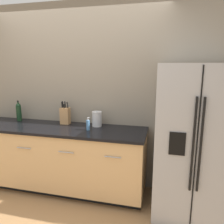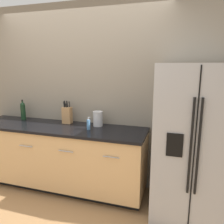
# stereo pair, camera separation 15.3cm
# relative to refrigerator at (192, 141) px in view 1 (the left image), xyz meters

# --- Properties ---
(wall_back) EXTENTS (10.00, 0.05, 2.60)m
(wall_back) POSITION_rel_refrigerator_xyz_m (-1.54, 0.41, 0.42)
(wall_back) COLOR gray
(wall_back) RESTS_ON ground_plane
(counter_unit) EXTENTS (2.47, 0.64, 0.92)m
(counter_unit) POSITION_rel_refrigerator_xyz_m (-1.76, 0.06, -0.42)
(counter_unit) COLOR black
(counter_unit) RESTS_ON ground_plane
(refrigerator) EXTENTS (0.83, 0.77, 1.77)m
(refrigerator) POSITION_rel_refrigerator_xyz_m (0.00, 0.00, 0.00)
(refrigerator) COLOR #9E9EA0
(refrigerator) RESTS_ON ground_plane
(knife_block) EXTENTS (0.13, 0.09, 0.33)m
(knife_block) POSITION_rel_refrigerator_xyz_m (-1.71, 0.24, 0.16)
(knife_block) COLOR #A87A4C
(knife_block) RESTS_ON counter_unit
(wine_bottle) EXTENTS (0.08, 0.08, 0.31)m
(wine_bottle) POSITION_rel_refrigerator_xyz_m (-2.47, 0.25, 0.17)
(wine_bottle) COLOR black
(wine_bottle) RESTS_ON counter_unit
(soap_dispenser) EXTENTS (0.05, 0.05, 0.17)m
(soap_dispenser) POSITION_rel_refrigerator_xyz_m (-1.28, 0.03, 0.10)
(soap_dispenser) COLOR #4C7FB2
(soap_dispenser) RESTS_ON counter_unit
(steel_canister) EXTENTS (0.14, 0.14, 0.22)m
(steel_canister) POSITION_rel_refrigerator_xyz_m (-1.23, 0.23, 0.14)
(steel_canister) COLOR #B7B7BA
(steel_canister) RESTS_ON counter_unit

